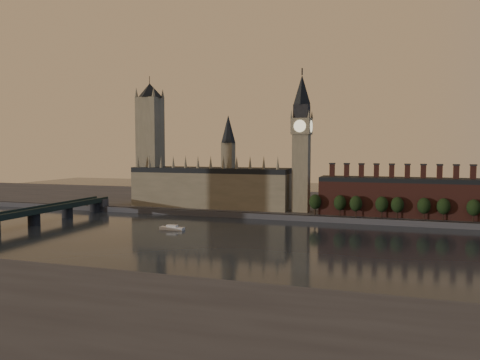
{
  "coord_description": "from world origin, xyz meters",
  "views": [
    {
      "loc": [
        75.6,
        -237.7,
        52.17
      ],
      "look_at": [
        -20.45,
        55.0,
        30.82
      ],
      "focal_mm": 35.0,
      "sensor_mm": 36.0,
      "label": 1
    }
  ],
  "objects_px": {
    "river_boat": "(172,228)",
    "westminster_bridge": "(11,218)",
    "victoria_tower": "(150,139)",
    "big_ben": "(301,141)"
  },
  "relations": [
    {
      "from": "river_boat",
      "to": "westminster_bridge",
      "type": "bearing_deg",
      "value": -162.35
    },
    {
      "from": "westminster_bridge",
      "to": "river_boat",
      "type": "height_order",
      "value": "westminster_bridge"
    },
    {
      "from": "victoria_tower",
      "to": "westminster_bridge",
      "type": "xyz_separation_m",
      "value": [
        -35.0,
        -117.7,
        -51.65
      ]
    },
    {
      "from": "victoria_tower",
      "to": "river_boat",
      "type": "bearing_deg",
      "value": -54.06
    },
    {
      "from": "victoria_tower",
      "to": "river_boat",
      "type": "distance_m",
      "value": 121.78
    },
    {
      "from": "big_ben",
      "to": "westminster_bridge",
      "type": "xyz_separation_m",
      "value": [
        -165.0,
        -112.7,
        -49.39
      ]
    },
    {
      "from": "victoria_tower",
      "to": "westminster_bridge",
      "type": "bearing_deg",
      "value": -106.56
    },
    {
      "from": "westminster_bridge",
      "to": "river_boat",
      "type": "distance_m",
      "value": 102.85
    },
    {
      "from": "westminster_bridge",
      "to": "river_boat",
      "type": "relative_size",
      "value": 12.49
    },
    {
      "from": "big_ben",
      "to": "river_boat",
      "type": "relative_size",
      "value": 6.68
    }
  ]
}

